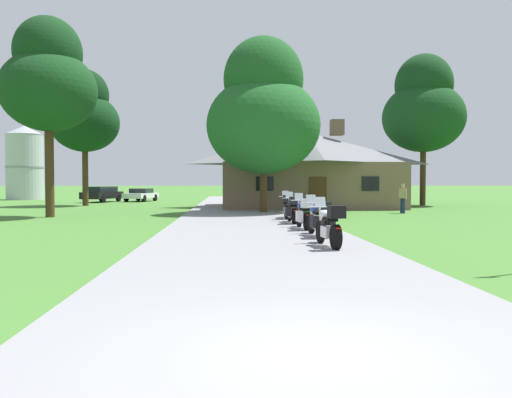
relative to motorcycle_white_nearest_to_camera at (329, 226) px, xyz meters
name	(u,v)px	position (x,y,z in m)	size (l,w,h in m)	color
ground_plane	(246,219)	(-1.86, 11.47, -0.62)	(500.00, 500.00, 0.00)	#42752D
asphalt_driveway	(247,221)	(-1.86, 9.47, -0.59)	(6.40, 80.00, 0.06)	gray
motorcycle_white_nearest_to_camera	(329,226)	(0.00, 0.00, 0.00)	(0.69, 2.08, 1.30)	black
motorcycle_blue_second_in_row	(319,219)	(0.18, 2.60, -0.01)	(0.83, 2.08, 1.30)	black
motorcycle_blue_third_in_row	(304,214)	(0.08, 5.19, -0.01)	(0.78, 2.08, 1.30)	black
motorcycle_black_fourth_in_row	(293,210)	(0.01, 7.98, -0.01)	(0.73, 2.08, 1.30)	black
motorcycle_silver_farthest_in_row	(286,207)	(0.05, 10.77, 0.00)	(0.66, 2.08, 1.30)	black
stone_lodge	(307,169)	(2.89, 23.01, 2.12)	(12.60, 9.51, 6.22)	brown
bystander_tan_shirt_near_lodge	(403,197)	(7.22, 15.36, 0.33)	(0.38, 0.48, 1.69)	navy
tree_left_near	(48,80)	(-11.75, 13.19, 6.31)	(4.80, 4.80, 10.11)	#422D19
tree_left_far	(85,115)	(-13.49, 26.09, 6.23)	(5.15, 5.15, 10.25)	#422D19
tree_by_lodge_front	(263,112)	(-0.67, 16.21, 5.20)	(6.55, 6.55, 10.11)	#422D19
tree_right_of_lodge	(424,108)	(12.24, 25.48, 6.85)	(6.23, 6.23, 11.56)	#422D19
metal_silo_distant	(25,163)	(-23.52, 40.56, 3.16)	(3.74, 3.74, 7.55)	#B2B7BC
parked_black_suv_far_left	(102,193)	(-14.00, 33.20, 0.16)	(2.95, 4.92, 1.40)	black
parked_white_sedan_far_left	(141,194)	(-10.80, 34.80, 0.02)	(2.80, 4.52, 1.20)	silver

